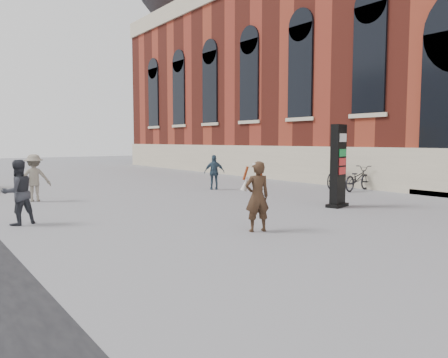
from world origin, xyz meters
TOP-DOWN VIEW (x-y plane):
  - ground at (0.00, 0.00)m, footprint 100.00×100.00m
  - station at (15.48, 6.00)m, footprint 12.15×44.50m
  - info_pylon at (4.40, 1.34)m, footprint 0.90×0.61m
  - woman at (-0.07, -0.04)m, footprint 0.73×0.69m
  - pedestrian_a at (-4.34, 3.99)m, footprint 0.91×0.79m
  - pedestrian_b at (-3.03, 8.25)m, footprint 1.18×0.89m
  - pedestrian_c at (4.03, 7.64)m, footprint 0.93×0.72m
  - bike_6 at (8.60, 3.79)m, footprint 2.05×1.00m
  - bike_7 at (8.60, 4.89)m, footprint 1.94×1.03m

SIDE VIEW (x-z plane):
  - ground at x=0.00m, z-range 0.00..0.00m
  - bike_6 at x=8.60m, z-range 0.00..1.03m
  - bike_7 at x=8.60m, z-range 0.00..1.12m
  - pedestrian_c at x=4.03m, z-range 0.00..1.48m
  - pedestrian_a at x=-4.34m, z-range 0.00..1.61m
  - pedestrian_b at x=-3.03m, z-range 0.00..1.62m
  - woman at x=-0.07m, z-range 0.02..1.63m
  - info_pylon at x=4.40m, z-range 0.00..2.58m
  - station at x=15.48m, z-range -1.49..17.66m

